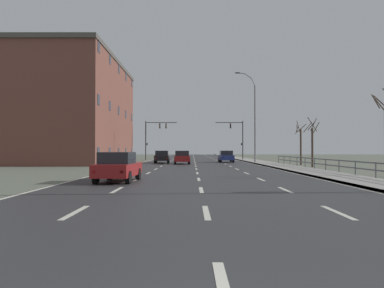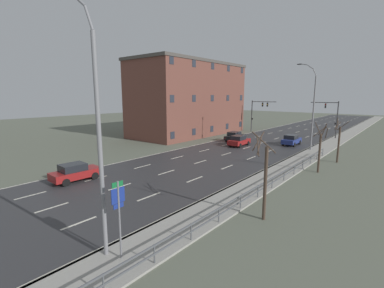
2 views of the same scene
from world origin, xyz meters
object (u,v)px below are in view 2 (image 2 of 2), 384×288
Objects in this scene: car_far_left at (291,140)px; car_mid_centre at (75,172)px; car_distant at (235,136)px; traffic_signal_right at (333,114)px; traffic_signal_left at (257,110)px; brick_building at (190,99)px; car_far_right at (239,141)px; street_lamp_foreground at (97,133)px; highway_sign at (119,210)px; street_lamp_midground at (312,109)px.

car_far_left is 30.43m from car_mid_centre.
car_distant is 1.01× the size of car_far_left.
traffic_signal_right is 1.54× the size of car_far_left.
traffic_signal_left is 1.52× the size of car_mid_centre.
brick_building reaches higher than car_far_left.
traffic_signal_right is 18.94m from car_far_right.
car_distant is at bearing -164.90° from car_far_left.
street_lamp_foreground reaches higher than car_distant.
highway_sign is at bearing -88.40° from traffic_signal_right.
car_far_left is 0.99× the size of car_mid_centre.
car_mid_centre is at bearing 160.19° from highway_sign.
highway_sign is 0.90× the size of car_mid_centre.
car_distant is (2.50, -13.02, -3.55)m from traffic_signal_left.
brick_building is (-8.60, -11.09, 2.37)m from traffic_signal_left.
street_lamp_foreground is 2.84× the size of car_far_right.
street_lamp_midground is 0.49× the size of brick_building.
traffic_signal_left is (-14.09, 44.67, -1.39)m from street_lamp_foreground.
street_lamp_foreground is at bearing -90.04° from street_lamp_midground.
car_far_right is at bearing 107.54° from street_lamp_foreground.
street_lamp_foreground is at bearing -19.97° from car_mid_centre.
highway_sign reaches higher than car_far_right.
traffic_signal_left is 0.27× the size of brick_building.
traffic_signal_right is 1.53× the size of car_far_right.
street_lamp_midground reaches higher than car_far_left.
street_lamp_foreground is at bearing -74.48° from car_far_right.
brick_building is (-11.10, 1.93, 5.92)m from car_distant.
highway_sign is at bearing 14.50° from street_lamp_foreground.
brick_building reaches higher than traffic_signal_left.
highway_sign is 44.68m from traffic_signal_right.
brick_building is (-23.66, 33.33, 4.33)m from highway_sign.
car_distant is at bearing -9.85° from brick_building.
highway_sign reaches higher than car_mid_centre.
street_lamp_foreground reaches higher than car_mid_centre.
street_lamp_foreground reaches higher than street_lamp_midground.
car_mid_centre is at bearing -105.88° from traffic_signal_right.
traffic_signal_right is (-1.25, 44.63, 1.74)m from highway_sign.
street_lamp_foreground is 3.50m from highway_sign.
street_lamp_midground is at bearing -88.71° from traffic_signal_right.
brick_building is (-22.72, 1.97, 1.09)m from street_lamp_midground.
brick_building is at bearing 113.35° from car_mid_centre.
traffic_signal_left is at bearing 52.19° from brick_building.
highway_sign is 0.16× the size of brick_building.
car_far_left is (-3.28, 34.05, -4.94)m from street_lamp_foreground.
car_far_left is at bearing 97.17° from highway_sign.
car_mid_centre is (-0.08, -26.85, 0.00)m from car_distant.
car_far_left is at bearing 42.83° from car_far_right.
street_lamp_midground is 2.79× the size of car_far_left.
highway_sign is 0.90× the size of car_distant.
car_mid_centre is (-11.70, -26.81, -4.83)m from street_lamp_midground.
car_distant and car_far_left have the same top height.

